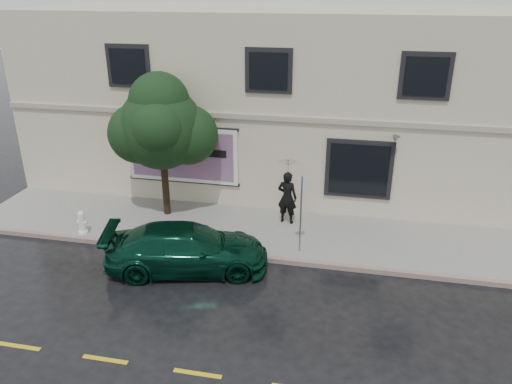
% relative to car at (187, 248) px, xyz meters
% --- Properties ---
extents(ground, '(90.00, 90.00, 0.00)m').
position_rel_car_xyz_m(ground, '(1.61, -0.60, -0.69)').
color(ground, black).
rests_on(ground, ground).
extents(sidewalk, '(20.00, 3.50, 0.15)m').
position_rel_car_xyz_m(sidewalk, '(1.61, 2.65, -0.62)').
color(sidewalk, gray).
rests_on(sidewalk, ground).
extents(curb, '(20.00, 0.18, 0.16)m').
position_rel_car_xyz_m(curb, '(1.61, 0.90, -0.62)').
color(curb, slate).
rests_on(curb, ground).
extents(road_marking, '(19.00, 0.12, 0.01)m').
position_rel_car_xyz_m(road_marking, '(1.61, -4.10, -0.68)').
color(road_marking, gold).
rests_on(road_marking, ground).
extents(building, '(20.00, 8.12, 7.00)m').
position_rel_car_xyz_m(building, '(1.61, 8.39, 2.81)').
color(building, '#BBB097').
rests_on(building, ground).
extents(billboard, '(4.30, 0.16, 2.20)m').
position_rel_car_xyz_m(billboard, '(-1.59, 4.31, 1.36)').
color(billboard, white).
rests_on(billboard, ground).
extents(car, '(5.10, 3.15, 1.38)m').
position_rel_car_xyz_m(car, '(0.00, 0.00, 0.00)').
color(car, '#083223').
rests_on(car, ground).
extents(pedestrian, '(0.76, 0.57, 1.88)m').
position_rel_car_xyz_m(pedestrian, '(2.47, 3.40, 0.40)').
color(pedestrian, black).
rests_on(pedestrian, sidewalk).
extents(umbrella, '(0.96, 0.96, 0.65)m').
position_rel_car_xyz_m(umbrella, '(2.47, 3.40, 1.66)').
color(umbrella, black).
rests_on(umbrella, pedestrian).
extents(street_tree, '(2.86, 2.86, 4.65)m').
position_rel_car_xyz_m(street_tree, '(-1.88, 3.23, 2.66)').
color(street_tree, black).
rests_on(street_tree, sidewalk).
extents(fire_hydrant, '(0.33, 0.31, 0.82)m').
position_rel_car_xyz_m(fire_hydrant, '(-4.09, 1.21, -0.14)').
color(fire_hydrant, white).
rests_on(fire_hydrant, sidewalk).
extents(sign_pole, '(0.30, 0.11, 2.49)m').
position_rel_car_xyz_m(sign_pole, '(3.16, 1.48, 0.96)').
color(sign_pole, gray).
rests_on(sign_pole, sidewalk).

